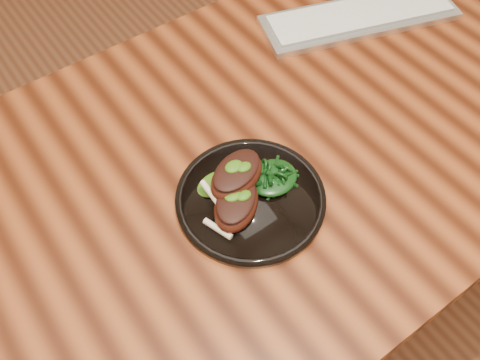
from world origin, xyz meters
The scene contains 7 objects.
desk centered at (0.00, 0.00, 0.67)m, with size 1.60×0.80×0.75m.
plate centered at (-0.03, -0.08, 0.76)m, with size 0.25×0.25×0.02m.
lamb_chop_front centered at (-0.06, -0.09, 0.79)m, with size 0.13×0.12×0.05m.
lamb_chop_back centered at (-0.04, -0.06, 0.81)m, with size 0.12×0.10×0.05m.
herb_smear centered at (-0.06, -0.03, 0.77)m, with size 0.07×0.05×0.00m, color #1F4C08.
greens_heap centered at (0.02, -0.08, 0.78)m, with size 0.09×0.08×0.03m.
keyboard centered at (0.45, 0.16, 0.76)m, with size 0.45×0.26×0.02m.
Camera 1 is at (-0.33, -0.47, 1.50)m, focal length 40.00 mm.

